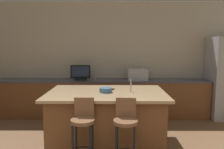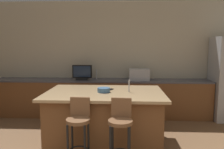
# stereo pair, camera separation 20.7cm
# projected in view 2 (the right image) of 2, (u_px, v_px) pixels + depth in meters

# --- Properties ---
(wall_back) EXTENTS (7.56, 0.12, 2.84)m
(wall_back) POSITION_uv_depth(u_px,v_px,m) (103.00, 58.00, 5.96)
(wall_back) COLOR beige
(wall_back) RESTS_ON ground_plane
(counter_back) EXTENTS (5.28, 0.62, 0.91)m
(counter_back) POSITION_uv_depth(u_px,v_px,m) (101.00, 98.00, 5.70)
(counter_back) COLOR brown
(counter_back) RESTS_ON ground_plane
(kitchen_island) EXTENTS (2.06, 1.36, 0.94)m
(kitchen_island) POSITION_uv_depth(u_px,v_px,m) (105.00, 117.00, 4.13)
(kitchen_island) COLOR black
(kitchen_island) RESTS_ON ground_plane
(microwave) EXTENTS (0.48, 0.36, 0.28)m
(microwave) POSITION_uv_depth(u_px,v_px,m) (139.00, 74.00, 5.58)
(microwave) COLOR #B7BABF
(microwave) RESTS_ON counter_back
(tv_monitor) EXTENTS (0.47, 0.16, 0.36)m
(tv_monitor) POSITION_uv_depth(u_px,v_px,m) (82.00, 73.00, 5.60)
(tv_monitor) COLOR black
(tv_monitor) RESTS_ON counter_back
(sink_faucet_back) EXTENTS (0.02, 0.02, 0.24)m
(sink_faucet_back) POSITION_uv_depth(u_px,v_px,m) (97.00, 74.00, 5.74)
(sink_faucet_back) COLOR #B2B2B7
(sink_faucet_back) RESTS_ON counter_back
(sink_faucet_island) EXTENTS (0.02, 0.02, 0.22)m
(sink_faucet_island) POSITION_uv_depth(u_px,v_px,m) (129.00, 86.00, 4.03)
(sink_faucet_island) COLOR #B2B2B7
(sink_faucet_island) RESTS_ON kitchen_island
(bar_stool_left) EXTENTS (0.34, 0.34, 0.99)m
(bar_stool_left) POSITION_uv_depth(u_px,v_px,m) (79.00, 126.00, 3.32)
(bar_stool_left) COLOR brown
(bar_stool_left) RESTS_ON ground_plane
(bar_stool_right) EXTENTS (0.34, 0.35, 1.01)m
(bar_stool_right) POSITION_uv_depth(u_px,v_px,m) (121.00, 128.00, 3.22)
(bar_stool_right) COLOR brown
(bar_stool_right) RESTS_ON ground_plane
(fruit_bowl) EXTENTS (0.22, 0.22, 0.08)m
(fruit_bowl) POSITION_uv_depth(u_px,v_px,m) (104.00, 90.00, 4.03)
(fruit_bowl) COLOR #3F668C
(fruit_bowl) RESTS_ON kitchen_island
(cell_phone) EXTENTS (0.12, 0.16, 0.01)m
(cell_phone) POSITION_uv_depth(u_px,v_px,m) (111.00, 89.00, 4.26)
(cell_phone) COLOR black
(cell_phone) RESTS_ON kitchen_island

